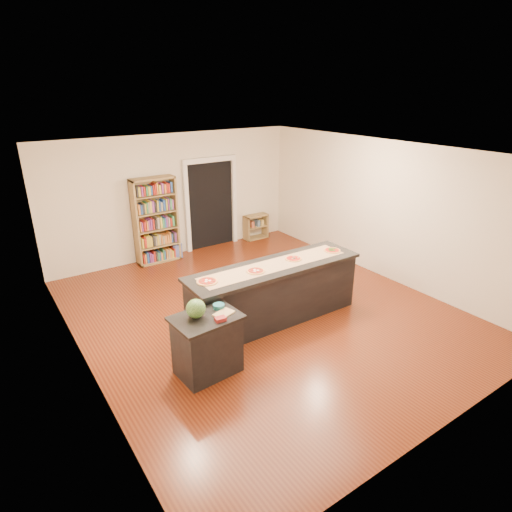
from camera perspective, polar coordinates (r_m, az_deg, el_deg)
room at (r=7.15m, az=0.91°, el=2.48°), size 6.00×7.00×2.80m
doorway at (r=10.49m, az=-6.06°, el=7.55°), size 1.40×0.09×2.21m
kitchen_island at (r=7.25m, az=2.48°, el=-4.90°), size 3.08×0.83×1.02m
side_counter at (r=6.05m, az=-6.52°, el=-11.64°), size 0.90×0.66×0.89m
bookshelf at (r=9.79m, az=-13.22°, el=4.61°), size 0.96×0.34×1.93m
low_shelf at (r=11.22m, az=-0.02°, el=3.93°), size 0.64×0.27×0.64m
waste_bin at (r=10.18m, az=-10.40°, el=0.72°), size 0.23×0.23×0.33m
kraft_paper at (r=7.04m, az=2.50°, el=-1.20°), size 2.68×0.51×0.00m
watermelon at (r=5.75m, az=-8.03°, el=-6.97°), size 0.26×0.26×0.26m
cutting_board at (r=5.85m, az=-4.32°, el=-7.64°), size 0.32×0.26×0.02m
package_red at (r=5.69m, az=-4.77°, el=-8.37°), size 0.16×0.12×0.05m
package_teal at (r=5.99m, az=-4.99°, el=-6.69°), size 0.16×0.16×0.06m
pizza_a at (r=6.47m, az=-6.52°, el=-3.37°), size 0.32×0.32×0.02m
pizza_b at (r=6.78m, az=-0.05°, el=-2.00°), size 0.31×0.31×0.02m
pizza_c at (r=7.28m, az=5.01°, el=-0.35°), size 0.30×0.30×0.02m
pizza_d at (r=7.74m, az=10.11°, el=0.75°), size 0.30×0.30×0.02m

